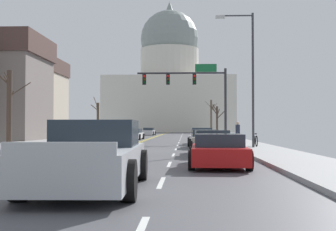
% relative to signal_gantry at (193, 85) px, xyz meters
% --- Properties ---
extents(ground, '(20.00, 180.00, 0.20)m').
position_rel_signal_gantry_xyz_m(ground, '(-4.78, -13.37, -5.01)').
color(ground, '#4E4E53').
extents(signal_gantry, '(7.91, 0.41, 6.78)m').
position_rel_signal_gantry_xyz_m(signal_gantry, '(0.00, 0.00, 0.00)').
color(signal_gantry, '#28282D').
rests_on(signal_gantry, ground).
extents(street_lamp_right, '(2.33, 0.24, 8.20)m').
position_rel_signal_gantry_xyz_m(street_lamp_right, '(3.13, -11.64, -0.05)').
color(street_lamp_right, '#333338').
rests_on(street_lamp_right, ground).
extents(capitol_building, '(31.47, 18.40, 33.01)m').
position_rel_signal_gantry_xyz_m(capitol_building, '(-4.78, 69.72, 7.13)').
color(capitol_building, beige).
rests_on(capitol_building, ground).
extents(sedan_near_00, '(1.97, 4.56, 1.29)m').
position_rel_signal_gantry_xyz_m(sedan_near_00, '(0.57, -4.10, -4.43)').
color(sedan_near_00, silver).
rests_on(sedan_near_00, ground).
extents(sedan_near_01, '(2.15, 4.72, 1.20)m').
position_rel_signal_gantry_xyz_m(sedan_near_01, '(0.52, -9.69, -4.47)').
color(sedan_near_01, silver).
rests_on(sedan_near_01, ground).
extents(sedan_near_02, '(2.02, 4.71, 1.23)m').
position_rel_signal_gantry_xyz_m(sedan_near_02, '(0.57, -16.86, -4.45)').
color(sedan_near_02, '#6B6056').
rests_on(sedan_near_02, ground).
extents(sedan_near_03, '(2.15, 4.38, 1.15)m').
position_rel_signal_gantry_xyz_m(sedan_near_03, '(0.48, -22.81, -4.48)').
color(sedan_near_03, '#B71414').
rests_on(sedan_near_03, ground).
extents(pickup_truck_near_04, '(2.46, 5.50, 1.56)m').
position_rel_signal_gantry_xyz_m(pickup_truck_near_04, '(-2.81, -28.12, -4.33)').
color(pickup_truck_near_04, '#ADB2B7').
rests_on(pickup_truck_near_04, ground).
extents(sedan_oncoming_00, '(2.24, 4.62, 1.16)m').
position_rel_signal_gantry_xyz_m(sedan_oncoming_00, '(-6.33, 7.53, -4.48)').
color(sedan_oncoming_00, silver).
rests_on(sedan_oncoming_00, ground).
extents(sedan_oncoming_01, '(2.05, 4.52, 1.20)m').
position_rel_signal_gantry_xyz_m(sedan_oncoming_01, '(-9.83, 20.24, -4.45)').
color(sedan_oncoming_01, '#1E7247').
rests_on(sedan_oncoming_01, ground).
extents(sedan_oncoming_02, '(2.05, 4.57, 1.18)m').
position_rel_signal_gantry_xyz_m(sedan_oncoming_02, '(-6.56, 29.79, -4.47)').
color(sedan_oncoming_02, silver).
rests_on(sedan_oncoming_02, ground).
extents(flank_building_01, '(9.14, 8.70, 10.73)m').
position_rel_signal_gantry_xyz_m(flank_building_01, '(-22.69, 21.76, 0.40)').
color(flank_building_01, '#B2A38E').
rests_on(flank_building_01, ground).
extents(bare_tree_00, '(2.09, 1.50, 5.91)m').
position_rel_signal_gantry_xyz_m(bare_tree_00, '(3.78, 37.79, -1.82)').
color(bare_tree_00, brown).
rests_on(bare_tree_00, ground).
extents(bare_tree_01, '(2.71, 2.09, 5.43)m').
position_rel_signal_gantry_xyz_m(bare_tree_01, '(-13.76, -6.63, -2.05)').
color(bare_tree_01, '#423328').
rests_on(bare_tree_01, ground).
extents(bare_tree_02, '(2.07, 2.33, 4.27)m').
position_rel_signal_gantry_xyz_m(bare_tree_02, '(3.65, 21.94, -2.55)').
color(bare_tree_02, '#423328').
rests_on(bare_tree_02, ground).
extents(bare_tree_03, '(1.26, 1.95, 5.37)m').
position_rel_signal_gantry_xyz_m(bare_tree_03, '(-13.12, 22.31, -2.46)').
color(bare_tree_03, '#4C3D2D').
rests_on(bare_tree_03, ground).
extents(pedestrian_00, '(0.35, 0.34, 1.62)m').
position_rel_signal_gantry_xyz_m(pedestrian_00, '(3.33, -4.62, -4.00)').
color(pedestrian_00, black).
rests_on(pedestrian_00, ground).
extents(bicycle_parked, '(0.12, 1.77, 0.85)m').
position_rel_signal_gantry_xyz_m(bicycle_parked, '(3.79, -10.07, -4.54)').
color(bicycle_parked, black).
rests_on(bicycle_parked, ground).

